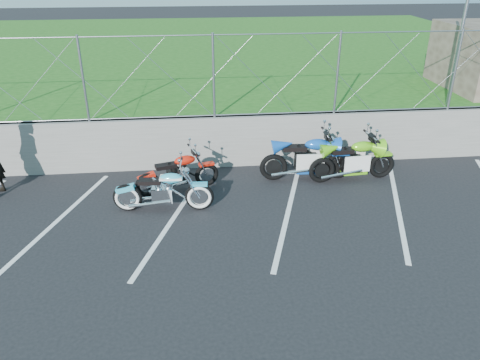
{
  "coord_description": "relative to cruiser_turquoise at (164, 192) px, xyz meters",
  "views": [
    {
      "loc": [
        0.47,
        -7.49,
        4.9
      ],
      "look_at": [
        1.39,
        1.3,
        0.62
      ],
      "focal_mm": 35.0,
      "sensor_mm": 36.0,
      "label": 1
    }
  ],
  "objects": [
    {
      "name": "ground",
      "position": [
        0.2,
        -1.3,
        -0.42
      ],
      "size": [
        90.0,
        90.0,
        0.0
      ],
      "primitive_type": "plane",
      "color": "black",
      "rests_on": "ground"
    },
    {
      "name": "parking_lines",
      "position": [
        1.4,
        -0.3,
        -0.42
      ],
      "size": [
        18.29,
        4.31,
        0.01
      ],
      "color": "silver",
      "rests_on": "ground"
    },
    {
      "name": "cruiser_turquoise",
      "position": [
        0.0,
        0.0,
        0.0
      ],
      "size": [
        2.12,
        0.67,
        1.05
      ],
      "rotation": [
        0.0,
        0.0,
        -0.07
      ],
      "color": "black",
      "rests_on": "ground"
    },
    {
      "name": "sportbike_blue",
      "position": [
        3.34,
        1.18,
        0.08
      ],
      "size": [
        2.25,
        0.8,
        1.16
      ],
      "rotation": [
        0.0,
        0.0,
        -0.04
      ],
      "color": "black",
      "rests_on": "ground"
    },
    {
      "name": "grass_field",
      "position": [
        0.2,
        12.2,
        0.23
      ],
      "size": [
        30.0,
        20.0,
        1.3
      ],
      "primitive_type": "cube",
      "color": "#1E4F15",
      "rests_on": "ground"
    },
    {
      "name": "sign_pole",
      "position": [
        7.4,
        2.6,
        2.38
      ],
      "size": [
        0.08,
        0.08,
        3.0
      ],
      "primitive_type": "cylinder",
      "color": "gray",
      "rests_on": "grass_field"
    },
    {
      "name": "chain_link_fence",
      "position": [
        0.2,
        2.2,
        1.88
      ],
      "size": [
        28.0,
        0.03,
        2.0
      ],
      "color": "gray",
      "rests_on": "retaining_wall"
    },
    {
      "name": "naked_orange",
      "position": [
        0.29,
        0.87,
        -0.01
      ],
      "size": [
        1.9,
        0.76,
        0.97
      ],
      "rotation": [
        0.0,
        0.0,
        0.3
      ],
      "color": "black",
      "rests_on": "ground"
    },
    {
      "name": "sportbike_green",
      "position": [
        4.41,
        1.02,
        0.06
      ],
      "size": [
        2.15,
        0.76,
        1.11
      ],
      "rotation": [
        0.0,
        0.0,
        0.08
      ],
      "color": "black",
      "rests_on": "ground"
    },
    {
      "name": "retaining_wall",
      "position": [
        0.2,
        2.2,
        0.23
      ],
      "size": [
        30.0,
        0.22,
        1.3
      ],
      "primitive_type": "cube",
      "color": "slate",
      "rests_on": "ground"
    }
  ]
}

